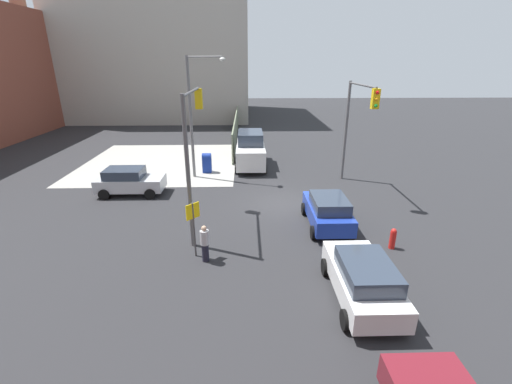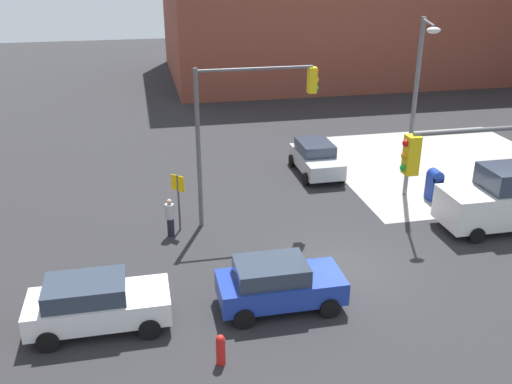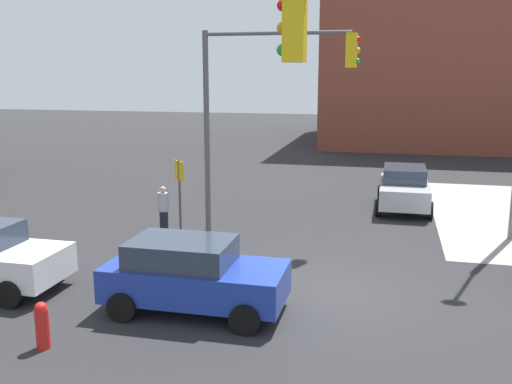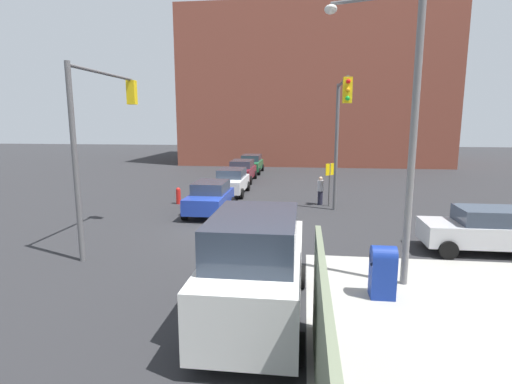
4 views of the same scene
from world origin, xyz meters
TOP-DOWN VIEW (x-y plane):
  - ground_plane at (0.00, 0.00)m, footprint 120.00×120.00m
  - sidewalk_corner at (9.00, 9.00)m, footprint 12.00×12.00m
  - building_warehouse_north at (12.49, 34.00)m, footprint 32.00×18.00m
  - traffic_signal_nw_corner at (-2.65, 4.50)m, footprint 4.92×0.36m
  - traffic_signal_se_corner at (2.61, -4.50)m, footprint 5.00×0.36m
  - street_lamp_corner at (5.09, 5.45)m, footprint 1.13×2.56m
  - warning_sign_two_way at (-5.40, 4.26)m, footprint 0.48×0.48m
  - mailbox_blue at (6.20, 5.00)m, footprint 0.56×0.64m
  - fire_hydrant at (-5.00, -4.20)m, footprint 0.26×0.26m
  - hatchback_blue at (-2.80, -1.83)m, footprint 3.96×2.02m
  - sedan_white at (-8.38, -1.77)m, footprint 4.19×2.02m
  - hatchback_silver at (1.91, 9.24)m, footprint 2.02×3.95m
  - van_white_delivery at (7.74, 1.80)m, footprint 5.40×2.32m
  - pedestrian_crossing at (-5.80, 3.80)m, footprint 0.36×0.36m

SIDE VIEW (x-z plane):
  - ground_plane at x=0.00m, z-range 0.00..0.00m
  - sidewalk_corner at x=9.00m, z-range 0.00..0.01m
  - fire_hydrant at x=-5.00m, z-range 0.02..0.96m
  - mailbox_blue at x=6.20m, z-range 0.05..1.48m
  - pedestrian_crossing at x=-5.80m, z-range 0.03..1.61m
  - hatchback_silver at x=1.91m, z-range 0.03..1.65m
  - hatchback_blue at x=-2.80m, z-range 0.03..1.65m
  - sedan_white at x=-8.38m, z-range 0.03..1.65m
  - van_white_delivery at x=7.74m, z-range -0.03..2.59m
  - warning_sign_two_way at x=-5.40m, z-range 0.44..2.84m
  - traffic_signal_nw_corner at x=-2.65m, z-range 1.35..7.85m
  - traffic_signal_se_corner at x=2.61m, z-range 1.35..7.85m
  - street_lamp_corner at x=5.09m, z-range 0.70..8.70m
  - building_warehouse_north at x=12.49m, z-range 0.00..12.96m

